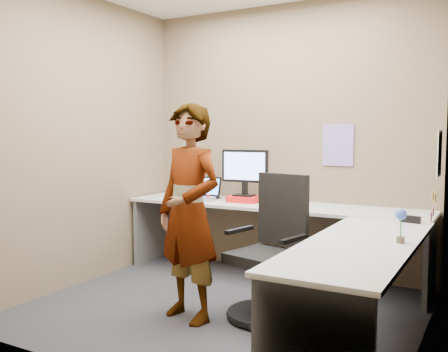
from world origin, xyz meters
The scene contains 20 objects.
ground centered at (0.00, 0.00, 0.00)m, with size 3.00×3.00×0.00m, color #222227.
wall_back centered at (0.00, 1.30, 1.35)m, with size 3.00×3.00×0.00m, color brown.
wall_right centered at (1.50, 0.00, 1.35)m, with size 2.70×2.70×0.00m, color brown.
wall_left centered at (-1.50, 0.00, 1.35)m, with size 2.70×2.70×0.00m, color brown.
desk centered at (0.44, 0.39, 0.59)m, with size 2.98×2.58×0.73m.
paper_ream centered at (-0.30, 0.97, 0.76)m, with size 0.30×0.22×0.06m, color red.
monitor centered at (-0.30, 0.99, 1.06)m, with size 0.48×0.16×0.46m.
laptop centered at (-0.79, 1.03, 0.79)m, with size 0.31×0.26×0.22m.
trackball_mouse centered at (-0.63, 0.85, 0.76)m, with size 0.12×0.08×0.07m.
origami centered at (0.19, 0.85, 0.76)m, with size 0.10×0.10×0.06m, color white.
stapler centered at (1.34, 0.55, 0.76)m, with size 0.15×0.04×0.06m, color black.
flower centered at (1.40, -0.23, 0.87)m, with size 0.07×0.07×0.22m.
calendar_purple centered at (0.55, 1.29, 1.30)m, with size 0.30×0.01×0.40m, color #846BB7.
calendar_white centered at (1.49, 0.90, 1.25)m, with size 0.01×0.28×0.38m, color white.
sticky_note_a centered at (1.49, 0.55, 0.95)m, with size 0.01×0.07×0.07m, color #F2E059.
sticky_note_b centered at (1.49, 0.60, 0.82)m, with size 0.01×0.07×0.07m, color pink.
sticky_note_c centered at (1.49, 0.48, 0.80)m, with size 0.01×0.07×0.07m, color pink.
sticky_note_d centered at (1.49, 0.70, 0.92)m, with size 0.01×0.07×0.07m, color #F2E059.
office_chair centered at (0.41, 0.02, 0.44)m, with size 0.61×0.58×1.08m.
person centered at (-0.11, -0.31, 0.82)m, with size 0.60×0.39×1.63m, color #999399.
Camera 1 is at (1.93, -3.42, 1.40)m, focal length 40.00 mm.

